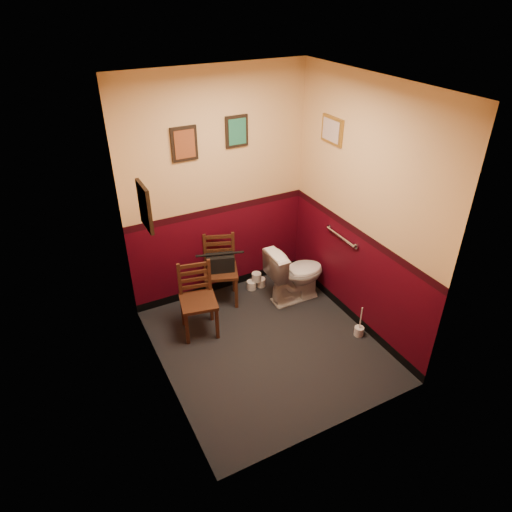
{
  "coord_description": "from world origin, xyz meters",
  "views": [
    {
      "loc": [
        -1.82,
        -3.25,
        3.41
      ],
      "look_at": [
        0.0,
        0.25,
        1.0
      ],
      "focal_mm": 32.0,
      "sensor_mm": 36.0,
      "label": 1
    }
  ],
  "objects": [
    {
      "name": "floor",
      "position": [
        0.0,
        0.0,
        0.0
      ],
      "size": [
        2.2,
        2.4,
        0.0
      ],
      "primitive_type": "cube",
      "color": "black",
      "rests_on": "ground"
    },
    {
      "name": "ceiling",
      "position": [
        0.0,
        0.0,
        2.7
      ],
      "size": [
        2.2,
        2.4,
        0.0
      ],
      "primitive_type": "cube",
      "rotation": [
        3.14,
        0.0,
        0.0
      ],
      "color": "silver",
      "rests_on": "ground"
    },
    {
      "name": "wall_back",
      "position": [
        0.0,
        1.2,
        1.35
      ],
      "size": [
        2.2,
        0.0,
        2.7
      ],
      "primitive_type": "cube",
      "rotation": [
        1.57,
        0.0,
        0.0
      ],
      "color": "#3F040F",
      "rests_on": "ground"
    },
    {
      "name": "wall_front",
      "position": [
        0.0,
        -1.2,
        1.35
      ],
      "size": [
        2.2,
        0.0,
        2.7
      ],
      "primitive_type": "cube",
      "rotation": [
        -1.57,
        0.0,
        0.0
      ],
      "color": "#3F040F",
      "rests_on": "ground"
    },
    {
      "name": "wall_left",
      "position": [
        -1.1,
        0.0,
        1.35
      ],
      "size": [
        0.0,
        2.4,
        2.7
      ],
      "primitive_type": "cube",
      "rotation": [
        1.57,
        0.0,
        1.57
      ],
      "color": "#3F040F",
      "rests_on": "ground"
    },
    {
      "name": "wall_right",
      "position": [
        1.1,
        0.0,
        1.35
      ],
      "size": [
        0.0,
        2.4,
        2.7
      ],
      "primitive_type": "cube",
      "rotation": [
        1.57,
        0.0,
        -1.57
      ],
      "color": "#3F040F",
      "rests_on": "ground"
    },
    {
      "name": "grab_bar",
      "position": [
        1.07,
        0.25,
        0.95
      ],
      "size": [
        0.05,
        0.56,
        0.06
      ],
      "color": "silver",
      "rests_on": "wall_right"
    },
    {
      "name": "framed_print_back_a",
      "position": [
        -0.35,
        1.18,
        1.95
      ],
      "size": [
        0.28,
        0.04,
        0.36
      ],
      "color": "black",
      "rests_on": "wall_back"
    },
    {
      "name": "framed_print_back_b",
      "position": [
        0.25,
        1.18,
        2.0
      ],
      "size": [
        0.26,
        0.04,
        0.34
      ],
      "color": "black",
      "rests_on": "wall_back"
    },
    {
      "name": "framed_print_left",
      "position": [
        -1.08,
        0.1,
        1.85
      ],
      "size": [
        0.04,
        0.3,
        0.38
      ],
      "color": "black",
      "rests_on": "wall_left"
    },
    {
      "name": "framed_print_right",
      "position": [
        1.08,
        0.6,
        2.05
      ],
      "size": [
        0.04,
        0.34,
        0.28
      ],
      "color": "olive",
      "rests_on": "wall_right"
    },
    {
      "name": "toilet",
      "position": [
        0.72,
        0.6,
        0.35
      ],
      "size": [
        0.73,
        0.41,
        0.71
      ],
      "primitive_type": "imported",
      "rotation": [
        0.0,
        0.0,
        1.56
      ],
      "color": "white",
      "rests_on": "floor"
    },
    {
      "name": "toilet_brush",
      "position": [
        0.99,
        -0.33,
        0.06
      ],
      "size": [
        0.11,
        0.11,
        0.38
      ],
      "color": "silver",
      "rests_on": "floor"
    },
    {
      "name": "chair_left",
      "position": [
        -0.54,
        0.59,
        0.41
      ],
      "size": [
        0.45,
        0.45,
        0.82
      ],
      "rotation": [
        0.0,
        0.0,
        -0.2
      ],
      "color": "#462415",
      "rests_on": "floor"
    },
    {
      "name": "chair_right",
      "position": [
        -0.09,
        1.01,
        0.42
      ],
      "size": [
        0.51,
        0.51,
        0.84
      ],
      "rotation": [
        0.0,
        0.0,
        -0.36
      ],
      "color": "#462415",
      "rests_on": "floor"
    },
    {
      "name": "handbag",
      "position": [
        -0.1,
        0.97,
        0.54
      ],
      "size": [
        0.35,
        0.25,
        0.24
      ],
      "rotation": [
        0.0,
        0.0,
        -0.3
      ],
      "color": "black",
      "rests_on": "chair_right"
    },
    {
      "name": "tp_stack",
      "position": [
        0.4,
        1.01,
        0.09
      ],
      "size": [
        0.25,
        0.13,
        0.22
      ],
      "color": "silver",
      "rests_on": "floor"
    }
  ]
}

